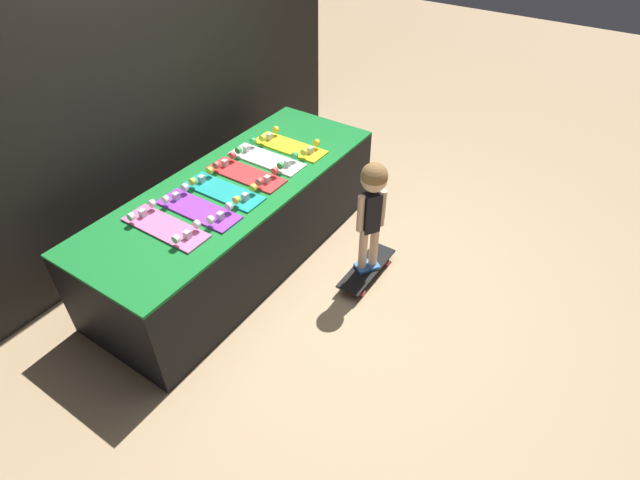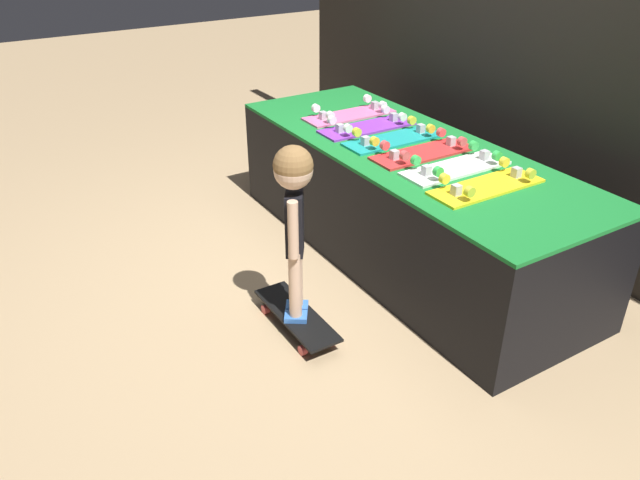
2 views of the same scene
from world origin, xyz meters
name	(u,v)px [view 1 (image 1 of 2)]	position (x,y,z in m)	size (l,w,h in m)	color
ground_plane	(305,284)	(0.00, 0.00, 0.00)	(16.00, 16.00, 0.00)	tan
back_wall	(138,86)	(0.00, 1.45, 1.24)	(4.60, 0.10, 2.47)	black
display_rack	(239,221)	(0.00, 0.61, 0.35)	(2.50, 0.91, 0.70)	black
skateboard_pink_on_rack	(165,226)	(-0.65, 0.63, 0.72)	(0.21, 0.62, 0.09)	pink
skateboard_purple_on_rack	(198,209)	(-0.39, 0.58, 0.72)	(0.21, 0.62, 0.09)	purple
skateboard_teal_on_rack	(223,190)	(-0.13, 0.59, 0.72)	(0.21, 0.62, 0.09)	teal
skateboard_red_on_rack	(246,173)	(0.13, 0.60, 0.72)	(0.21, 0.62, 0.09)	red
skateboard_white_on_rack	(267,158)	(0.39, 0.61, 0.72)	(0.21, 0.62, 0.09)	white
skateboard_yellow_on_rack	(290,146)	(0.65, 0.58, 0.72)	(0.21, 0.62, 0.09)	yellow
skateboard_on_floor	(367,269)	(0.34, -0.35, 0.07)	(0.61, 0.19, 0.09)	black
child	(372,199)	(0.34, -0.35, 0.73)	(0.21, 0.19, 0.92)	#3870C6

